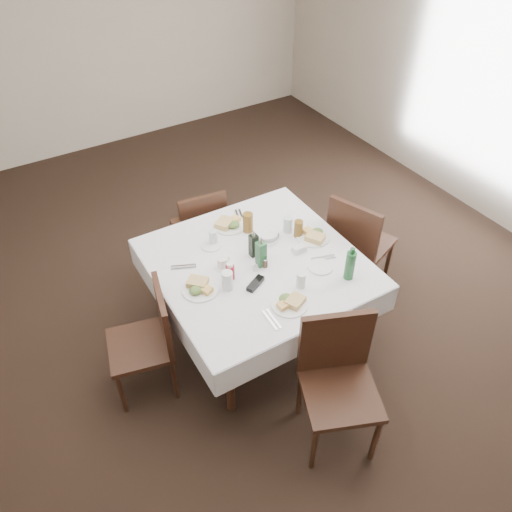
# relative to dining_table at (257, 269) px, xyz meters

# --- Properties ---
(ground_plane) EXTENTS (7.00, 7.00, 0.00)m
(ground_plane) POSITION_rel_dining_table_xyz_m (-0.11, 0.22, -0.69)
(ground_plane) COLOR black
(room_shell) EXTENTS (6.04, 7.04, 2.80)m
(room_shell) POSITION_rel_dining_table_xyz_m (-0.11, 0.22, 1.02)
(room_shell) COLOR #B7A997
(room_shell) RESTS_ON ground
(dining_table) EXTENTS (1.45, 1.45, 0.76)m
(dining_table) POSITION_rel_dining_table_xyz_m (0.00, 0.00, 0.00)
(dining_table) COLOR black
(dining_table) RESTS_ON ground
(chair_north) EXTENTS (0.46, 0.46, 0.87)m
(chair_north) POSITION_rel_dining_table_xyz_m (-0.02, 0.90, -0.19)
(chair_north) COLOR black
(chair_north) RESTS_ON ground
(chair_south) EXTENTS (0.60, 0.60, 0.97)m
(chair_south) POSITION_rel_dining_table_xyz_m (0.00, -0.96, -0.13)
(chair_south) COLOR black
(chair_south) RESTS_ON ground
(chair_east) EXTENTS (0.58, 0.58, 0.96)m
(chair_east) POSITION_rel_dining_table_xyz_m (0.96, -0.01, -0.14)
(chair_east) COLOR black
(chair_east) RESTS_ON ground
(chair_west) EXTENTS (0.51, 0.51, 0.89)m
(chair_west) POSITION_rel_dining_table_xyz_m (-0.86, -0.03, -0.18)
(chair_west) COLOR black
(chair_west) RESTS_ON ground
(meal_north) EXTENTS (0.26, 0.26, 0.06)m
(meal_north) POSITION_rel_dining_table_xyz_m (0.03, 0.47, 0.10)
(meal_north) COLOR white
(meal_north) RESTS_ON dining_table
(meal_south) EXTENTS (0.24, 0.24, 0.05)m
(meal_south) POSITION_rel_dining_table_xyz_m (-0.04, -0.47, 0.10)
(meal_south) COLOR white
(meal_south) RESTS_ON dining_table
(meal_east) EXTENTS (0.26, 0.26, 0.06)m
(meal_east) POSITION_rel_dining_table_xyz_m (0.51, 0.00, 0.10)
(meal_east) COLOR white
(meal_east) RESTS_ON dining_table
(meal_west) EXTENTS (0.25, 0.25, 0.06)m
(meal_west) POSITION_rel_dining_table_xyz_m (-0.48, -0.04, 0.10)
(meal_west) COLOR white
(meal_west) RESTS_ON dining_table
(side_plate_a) EXTENTS (0.15, 0.15, 0.01)m
(side_plate_a) POSITION_rel_dining_table_xyz_m (-0.20, 0.33, 0.08)
(side_plate_a) COLOR white
(side_plate_a) RESTS_ON dining_table
(side_plate_b) EXTENTS (0.17, 0.17, 0.01)m
(side_plate_b) POSITION_rel_dining_table_xyz_m (0.35, -0.29, 0.08)
(side_plate_b) COLOR white
(side_plate_b) RESTS_ON dining_table
(water_n) EXTENTS (0.06, 0.06, 0.11)m
(water_n) POSITION_rel_dining_table_xyz_m (-0.17, 0.35, 0.13)
(water_n) COLOR silver
(water_n) RESTS_ON dining_table
(water_s) EXTENTS (0.06, 0.06, 0.12)m
(water_s) POSITION_rel_dining_table_xyz_m (0.12, -0.37, 0.13)
(water_s) COLOR silver
(water_s) RESTS_ON dining_table
(water_e) EXTENTS (0.07, 0.07, 0.13)m
(water_e) POSITION_rel_dining_table_xyz_m (0.39, 0.18, 0.14)
(water_e) COLOR silver
(water_e) RESTS_ON dining_table
(water_w) EXTENTS (0.08, 0.08, 0.14)m
(water_w) POSITION_rel_dining_table_xyz_m (-0.31, -0.13, 0.14)
(water_w) COLOR silver
(water_w) RESTS_ON dining_table
(iced_tea_a) EXTENTS (0.08, 0.08, 0.16)m
(iced_tea_a) POSITION_rel_dining_table_xyz_m (0.13, 0.34, 0.15)
(iced_tea_a) COLOR brown
(iced_tea_a) RESTS_ON dining_table
(iced_tea_b) EXTENTS (0.07, 0.07, 0.14)m
(iced_tea_b) POSITION_rel_dining_table_xyz_m (0.42, 0.09, 0.14)
(iced_tea_b) COLOR brown
(iced_tea_b) RESTS_ON dining_table
(bread_basket) EXTENTS (0.19, 0.19, 0.06)m
(bread_basket) POSITION_rel_dining_table_xyz_m (0.20, 0.18, 0.10)
(bread_basket) COLOR silver
(bread_basket) RESTS_ON dining_table
(oil_cruet_dark) EXTENTS (0.06, 0.06, 0.23)m
(oil_cruet_dark) POSITION_rel_dining_table_xyz_m (0.02, 0.07, 0.17)
(oil_cruet_dark) COLOR black
(oil_cruet_dark) RESTS_ON dining_table
(oil_cruet_green) EXTENTS (0.06, 0.06, 0.26)m
(oil_cruet_green) POSITION_rel_dining_table_xyz_m (0.01, -0.04, 0.18)
(oil_cruet_green) COLOR #215D2F
(oil_cruet_green) RESTS_ON dining_table
(ketchup_bottle) EXTENTS (0.06, 0.06, 0.13)m
(ketchup_bottle) POSITION_rel_dining_table_xyz_m (-0.25, -0.05, 0.14)
(ketchup_bottle) COLOR maroon
(ketchup_bottle) RESTS_ON dining_table
(salt_shaker) EXTENTS (0.03, 0.03, 0.07)m
(salt_shaker) POSITION_rel_dining_table_xyz_m (-0.06, -0.07, 0.11)
(salt_shaker) COLOR white
(salt_shaker) RESTS_ON dining_table
(pepper_shaker) EXTENTS (0.04, 0.04, 0.08)m
(pepper_shaker) POSITION_rel_dining_table_xyz_m (0.02, -0.08, 0.12)
(pepper_shaker) COLOR #412A20
(pepper_shaker) RESTS_ON dining_table
(coffee_mug) EXTENTS (0.12, 0.11, 0.08)m
(coffee_mug) POSITION_rel_dining_table_xyz_m (-0.24, 0.08, 0.11)
(coffee_mug) COLOR white
(coffee_mug) RESTS_ON dining_table
(sunglasses) EXTENTS (0.16, 0.12, 0.03)m
(sunglasses) POSITION_rel_dining_table_xyz_m (-0.14, -0.20, 0.09)
(sunglasses) COLOR black
(sunglasses) RESTS_ON dining_table
(green_bottle) EXTENTS (0.07, 0.07, 0.26)m
(green_bottle) POSITION_rel_dining_table_xyz_m (0.45, -0.47, 0.19)
(green_bottle) COLOR #215D2F
(green_bottle) RESTS_ON dining_table
(sugar_caddy) EXTENTS (0.10, 0.06, 0.05)m
(sugar_caddy) POSITION_rel_dining_table_xyz_m (0.32, -0.07, 0.10)
(sugar_caddy) COLOR white
(sugar_caddy) RESTS_ON dining_table
(cutlery_n) EXTENTS (0.10, 0.19, 0.01)m
(cutlery_n) POSITION_rel_dining_table_xyz_m (0.17, 0.53, 0.08)
(cutlery_n) COLOR silver
(cutlery_n) RESTS_ON dining_table
(cutlery_s) EXTENTS (0.05, 0.19, 0.01)m
(cutlery_s) POSITION_rel_dining_table_xyz_m (-0.21, -0.53, 0.08)
(cutlery_s) COLOR silver
(cutlery_s) RESTS_ON dining_table
(cutlery_e) EXTENTS (0.18, 0.09, 0.01)m
(cutlery_e) POSITION_rel_dining_table_xyz_m (0.43, -0.23, 0.08)
(cutlery_e) COLOR silver
(cutlery_e) RESTS_ON dining_table
(cutlery_w) EXTENTS (0.18, 0.11, 0.01)m
(cutlery_w) POSITION_rel_dining_table_xyz_m (-0.48, 0.22, 0.08)
(cutlery_w) COLOR silver
(cutlery_w) RESTS_ON dining_table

